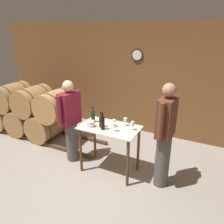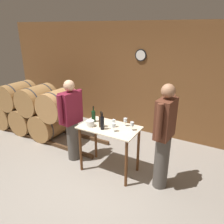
{
  "view_description": "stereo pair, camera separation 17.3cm",
  "coord_description": "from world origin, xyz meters",
  "px_view_note": "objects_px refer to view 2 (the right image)",
  "views": [
    {
      "loc": [
        1.79,
        -2.38,
        2.56
      ],
      "look_at": [
        0.18,
        0.82,
        1.16
      ],
      "focal_mm": 35.0,
      "sensor_mm": 36.0,
      "label": 1
    },
    {
      "loc": [
        1.94,
        -2.3,
        2.56
      ],
      "look_at": [
        0.18,
        0.82,
        1.16
      ],
      "focal_mm": 35.0,
      "sensor_mm": 36.0,
      "label": 2
    }
  ],
  "objects_px": {
    "wine_glass_near_right": "(125,120)",
    "person_visitor_with_scarf": "(164,136)",
    "wine_glass_far_side": "(132,124)",
    "person_host": "(72,119)",
    "ice_bucket": "(90,123)",
    "wine_bottle_center": "(102,123)",
    "wine_bottle_far_left": "(94,116)",
    "wine_glass_near_center": "(114,126)",
    "wine_bottle_left": "(101,121)",
    "wine_glass_near_left": "(114,122)"
  },
  "relations": [
    {
      "from": "wine_glass_near_right",
      "to": "person_visitor_with_scarf",
      "type": "height_order",
      "value": "person_visitor_with_scarf"
    },
    {
      "from": "wine_glass_near_right",
      "to": "wine_glass_far_side",
      "type": "distance_m",
      "value": 0.21
    },
    {
      "from": "person_host",
      "to": "wine_glass_far_side",
      "type": "bearing_deg",
      "value": 3.35
    },
    {
      "from": "wine_glass_far_side",
      "to": "ice_bucket",
      "type": "xyz_separation_m",
      "value": [
        -0.72,
        -0.21,
        -0.06
      ]
    },
    {
      "from": "wine_bottle_center",
      "to": "person_visitor_with_scarf",
      "type": "xyz_separation_m",
      "value": [
        1.03,
        0.19,
        -0.08
      ]
    },
    {
      "from": "wine_bottle_center",
      "to": "wine_glass_far_side",
      "type": "bearing_deg",
      "value": 24.46
    },
    {
      "from": "wine_bottle_far_left",
      "to": "person_visitor_with_scarf",
      "type": "height_order",
      "value": "person_visitor_with_scarf"
    },
    {
      "from": "person_host",
      "to": "wine_bottle_far_left",
      "type": "bearing_deg",
      "value": 7.48
    },
    {
      "from": "wine_glass_near_center",
      "to": "wine_glass_near_right",
      "type": "distance_m",
      "value": 0.3
    },
    {
      "from": "wine_bottle_far_left",
      "to": "ice_bucket",
      "type": "distance_m",
      "value": 0.22
    },
    {
      "from": "wine_bottle_far_left",
      "to": "wine_bottle_left",
      "type": "xyz_separation_m",
      "value": [
        0.24,
        -0.13,
        -0.01
      ]
    },
    {
      "from": "wine_glass_far_side",
      "to": "ice_bucket",
      "type": "bearing_deg",
      "value": -163.75
    },
    {
      "from": "wine_bottle_left",
      "to": "ice_bucket",
      "type": "xyz_separation_m",
      "value": [
        -0.18,
        -0.07,
        -0.05
      ]
    },
    {
      "from": "wine_bottle_center",
      "to": "wine_glass_near_center",
      "type": "distance_m",
      "value": 0.21
    },
    {
      "from": "wine_glass_near_right",
      "to": "person_host",
      "type": "height_order",
      "value": "person_host"
    },
    {
      "from": "person_visitor_with_scarf",
      "to": "wine_bottle_center",
      "type": "bearing_deg",
      "value": -169.7
    },
    {
      "from": "wine_bottle_center",
      "to": "person_visitor_with_scarf",
      "type": "relative_size",
      "value": 0.17
    },
    {
      "from": "wine_bottle_left",
      "to": "wine_glass_far_side",
      "type": "relative_size",
      "value": 1.88
    },
    {
      "from": "wine_glass_near_left",
      "to": "person_host",
      "type": "xyz_separation_m",
      "value": [
        -0.92,
        -0.04,
        -0.14
      ]
    },
    {
      "from": "wine_glass_near_right",
      "to": "person_visitor_with_scarf",
      "type": "relative_size",
      "value": 0.08
    },
    {
      "from": "wine_glass_near_right",
      "to": "person_visitor_with_scarf",
      "type": "xyz_separation_m",
      "value": [
        0.74,
        -0.13,
        -0.06
      ]
    },
    {
      "from": "wine_glass_near_left",
      "to": "wine_glass_near_center",
      "type": "relative_size",
      "value": 0.96
    },
    {
      "from": "ice_bucket",
      "to": "wine_glass_near_center",
      "type": "bearing_deg",
      "value": 2.82
    },
    {
      "from": "wine_bottle_left",
      "to": "person_host",
      "type": "height_order",
      "value": "person_host"
    },
    {
      "from": "wine_glass_near_center",
      "to": "wine_glass_far_side",
      "type": "bearing_deg",
      "value": 36.55
    },
    {
      "from": "wine_glass_near_center",
      "to": "person_visitor_with_scarf",
      "type": "bearing_deg",
      "value": 11.26
    },
    {
      "from": "wine_glass_near_center",
      "to": "wine_glass_far_side",
      "type": "height_order",
      "value": "wine_glass_far_side"
    },
    {
      "from": "wine_glass_far_side",
      "to": "person_host",
      "type": "height_order",
      "value": "person_host"
    },
    {
      "from": "wine_glass_near_left",
      "to": "wine_glass_near_center",
      "type": "bearing_deg",
      "value": -61.12
    },
    {
      "from": "person_host",
      "to": "person_visitor_with_scarf",
      "type": "relative_size",
      "value": 0.92
    },
    {
      "from": "wine_glass_near_left",
      "to": "ice_bucket",
      "type": "height_order",
      "value": "wine_glass_near_left"
    },
    {
      "from": "wine_bottle_far_left",
      "to": "person_visitor_with_scarf",
      "type": "distance_m",
      "value": 1.34
    },
    {
      "from": "wine_glass_near_left",
      "to": "person_visitor_with_scarf",
      "type": "height_order",
      "value": "person_visitor_with_scarf"
    },
    {
      "from": "wine_glass_near_right",
      "to": "wine_bottle_far_left",
      "type": "bearing_deg",
      "value": -168.78
    },
    {
      "from": "wine_glass_near_left",
      "to": "wine_glass_near_right",
      "type": "distance_m",
      "value": 0.21
    },
    {
      "from": "wine_glass_near_center",
      "to": "person_host",
      "type": "relative_size",
      "value": 0.09
    },
    {
      "from": "wine_glass_near_left",
      "to": "ice_bucket",
      "type": "xyz_separation_m",
      "value": [
        -0.38,
        -0.17,
        -0.05
      ]
    },
    {
      "from": "wine_bottle_left",
      "to": "wine_glass_near_right",
      "type": "distance_m",
      "value": 0.43
    },
    {
      "from": "wine_glass_near_left",
      "to": "person_visitor_with_scarf",
      "type": "bearing_deg",
      "value": 0.72
    },
    {
      "from": "wine_bottle_far_left",
      "to": "wine_glass_near_center",
      "type": "xyz_separation_m",
      "value": [
        0.53,
        -0.18,
        -0.01
      ]
    },
    {
      "from": "wine_bottle_far_left",
      "to": "person_visitor_with_scarf",
      "type": "relative_size",
      "value": 0.17
    },
    {
      "from": "wine_glass_near_left",
      "to": "person_visitor_with_scarf",
      "type": "distance_m",
      "value": 0.9
    },
    {
      "from": "person_host",
      "to": "ice_bucket",
      "type": "bearing_deg",
      "value": -14.11
    },
    {
      "from": "wine_bottle_far_left",
      "to": "wine_glass_near_right",
      "type": "bearing_deg",
      "value": 11.22
    },
    {
      "from": "wine_glass_near_center",
      "to": "person_host",
      "type": "height_order",
      "value": "person_host"
    },
    {
      "from": "ice_bucket",
      "to": "wine_bottle_far_left",
      "type": "bearing_deg",
      "value": 106.67
    },
    {
      "from": "wine_bottle_center",
      "to": "ice_bucket",
      "type": "bearing_deg",
      "value": 179.71
    },
    {
      "from": "wine_bottle_center",
      "to": "wine_bottle_far_left",
      "type": "bearing_deg",
      "value": 147.57
    },
    {
      "from": "wine_glass_near_left",
      "to": "wine_glass_far_side",
      "type": "height_order",
      "value": "wine_glass_far_side"
    },
    {
      "from": "ice_bucket",
      "to": "person_visitor_with_scarf",
      "type": "bearing_deg",
      "value": 8.22
    }
  ]
}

